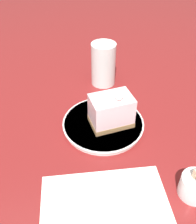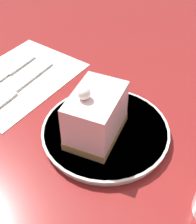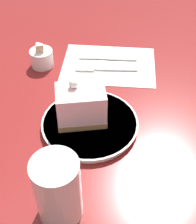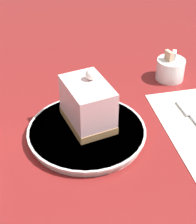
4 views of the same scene
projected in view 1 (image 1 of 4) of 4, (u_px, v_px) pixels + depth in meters
ground_plane at (96, 133)px, 0.64m from camera, size 4.00×4.00×0.00m
plate at (103, 124)px, 0.66m from camera, size 0.21×0.21×0.02m
cake_slice at (111, 111)px, 0.62m from camera, size 0.09×0.12×0.10m
napkin at (108, 210)px, 0.48m from camera, size 0.19×0.26×0.00m
fork at (114, 196)px, 0.50m from camera, size 0.03×0.17×0.00m
knife at (102, 224)px, 0.46m from camera, size 0.02×0.16×0.00m
sugar_bowl at (195, 186)px, 0.50m from camera, size 0.06×0.06×0.07m
drinking_glass at (103, 64)px, 0.78m from camera, size 0.08×0.08×0.14m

